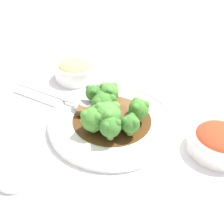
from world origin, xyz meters
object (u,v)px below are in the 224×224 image
at_px(broccoli_floret_4, 108,115).
at_px(broccoli_floret_0, 110,126).
at_px(broccoli_floret_1, 109,92).
at_px(side_bowl_appetizer, 76,70).
at_px(side_bowl_kimchi, 219,141).
at_px(beef_strip_0, 122,117).
at_px(broccoli_floret_5, 93,119).
at_px(broccoli_floret_6, 139,109).
at_px(main_plate, 112,121).
at_px(broccoli_floret_7, 93,93).
at_px(beef_strip_1, 124,105).
at_px(beef_strip_2, 92,110).
at_px(broccoli_floret_3, 104,105).
at_px(sauce_dish, 16,175).
at_px(broccoli_floret_2, 130,124).
at_px(serving_spoon, 76,103).

bearing_deg(broccoli_floret_4, broccoli_floret_0, 165.96).
bearing_deg(broccoli_floret_1, side_bowl_appetizer, 7.70).
distance_m(broccoli_floret_1, side_bowl_kimchi, 0.25).
relative_size(beef_strip_0, broccoli_floret_5, 1.28).
xyz_separation_m(broccoli_floret_4, side_bowl_appetizer, (0.25, -0.01, -0.03)).
bearing_deg(broccoli_floret_1, broccoli_floret_5, 137.88).
relative_size(broccoli_floret_6, side_bowl_kimchi, 0.44).
xyz_separation_m(main_plate, broccoli_floret_7, (0.06, 0.02, 0.04)).
height_order(main_plate, broccoli_floret_4, broccoli_floret_4).
bearing_deg(beef_strip_1, broccoli_floret_5, 116.85).
height_order(broccoli_floret_7, side_bowl_kimchi, broccoli_floret_7).
distance_m(beef_strip_2, broccoli_floret_6, 0.10).
distance_m(broccoli_floret_0, broccoli_floret_3, 0.06).
bearing_deg(sauce_dish, beef_strip_2, -61.68).
relative_size(broccoli_floret_0, broccoli_floret_2, 1.11).
distance_m(broccoli_floret_1, broccoli_floret_5, 0.10).
distance_m(beef_strip_2, side_bowl_appetizer, 0.19).
distance_m(main_plate, broccoli_floret_2, 0.07).
height_order(beef_strip_1, broccoli_floret_0, broccoli_floret_0).
height_order(broccoli_floret_4, serving_spoon, broccoli_floret_4).
height_order(side_bowl_kimchi, sauce_dish, side_bowl_kimchi).
distance_m(beef_strip_1, broccoli_floret_3, 0.07).
relative_size(side_bowl_kimchi, sauce_dish, 1.64).
height_order(broccoli_floret_2, broccoli_floret_5, broccoli_floret_5).
bearing_deg(broccoli_floret_1, sauce_dish, 116.79).
relative_size(main_plate, broccoli_floret_0, 5.54).
relative_size(broccoli_floret_4, sauce_dish, 0.86).
distance_m(side_bowl_kimchi, sauce_dish, 0.37).
distance_m(beef_strip_2, broccoli_floret_3, 0.04).
bearing_deg(broccoli_floret_5, beef_strip_0, -84.96).
xyz_separation_m(broccoli_floret_1, broccoli_floret_7, (0.01, 0.03, -0.00)).
relative_size(broccoli_floret_0, broccoli_floret_7, 1.03).
distance_m(broccoli_floret_3, broccoli_floret_4, 0.03).
xyz_separation_m(beef_strip_0, broccoli_floret_0, (-0.04, 0.04, 0.02)).
xyz_separation_m(broccoli_floret_1, serving_spoon, (0.02, 0.07, -0.02)).
height_order(broccoli_floret_1, serving_spoon, broccoli_floret_1).
bearing_deg(sauce_dish, broccoli_floret_5, -75.52).
relative_size(beef_strip_1, broccoli_floret_6, 1.53).
height_order(beef_strip_1, serving_spoon, serving_spoon).
bearing_deg(beef_strip_0, beef_strip_2, 43.95).
height_order(beef_strip_2, broccoli_floret_4, broccoli_floret_4).
bearing_deg(beef_strip_0, main_plate, 45.97).
bearing_deg(beef_strip_0, broccoli_floret_0, 132.61).
bearing_deg(broccoli_floret_0, broccoli_floret_6, -70.59).
distance_m(main_plate, broccoli_floret_4, 0.06).
bearing_deg(broccoli_floret_5, serving_spoon, 3.10).
bearing_deg(side_bowl_appetizer, beef_strip_0, -174.51).
bearing_deg(broccoli_floret_6, main_plate, 57.28).
height_order(broccoli_floret_5, side_bowl_appetizer, broccoli_floret_5).
bearing_deg(side_bowl_appetizer, main_plate, -178.18).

